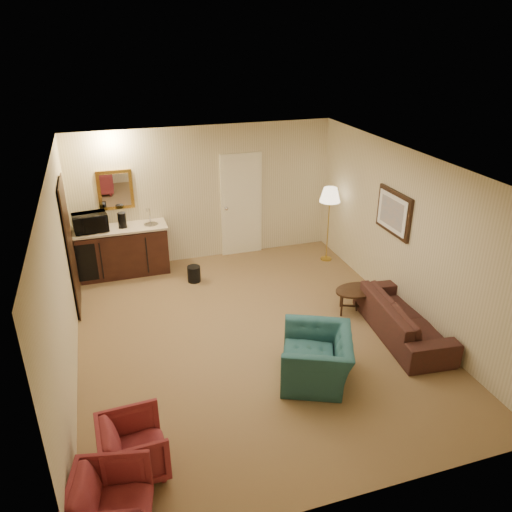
{
  "coord_description": "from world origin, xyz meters",
  "views": [
    {
      "loc": [
        -1.86,
        -6.01,
        4.23
      ],
      "look_at": [
        0.22,
        0.5,
        1.07
      ],
      "focal_mm": 35.0,
      "sensor_mm": 36.0,
      "label": 1
    }
  ],
  "objects_px": {
    "sofa": "(404,312)",
    "teal_armchair": "(317,350)",
    "floor_lamp": "(328,224)",
    "coffee_maker": "(122,220)",
    "rose_chair_near": "(133,445)",
    "rose_chair_far": "(111,502)",
    "microwave": "(90,221)",
    "coffee_table": "(356,301)",
    "waste_bin": "(194,274)",
    "wetbar_cabinet": "(123,251)"
  },
  "relations": [
    {
      "from": "wetbar_cabinet",
      "to": "teal_armchair",
      "type": "height_order",
      "value": "wetbar_cabinet"
    },
    {
      "from": "wetbar_cabinet",
      "to": "coffee_table",
      "type": "distance_m",
      "value": 4.31
    },
    {
      "from": "rose_chair_near",
      "to": "microwave",
      "type": "xyz_separation_m",
      "value": [
        -0.25,
        4.7,
        0.78
      ]
    },
    {
      "from": "rose_chair_far",
      "to": "coffee_table",
      "type": "height_order",
      "value": "rose_chair_far"
    },
    {
      "from": "microwave",
      "to": "coffee_maker",
      "type": "bearing_deg",
      "value": -6.17
    },
    {
      "from": "rose_chair_near",
      "to": "floor_lamp",
      "type": "xyz_separation_m",
      "value": [
        4.1,
        4.13,
        0.4
      ]
    },
    {
      "from": "rose_chair_near",
      "to": "coffee_maker",
      "type": "relative_size",
      "value": 2.46
    },
    {
      "from": "sofa",
      "to": "wetbar_cabinet",
      "type": "bearing_deg",
      "value": 54.14
    },
    {
      "from": "teal_armchair",
      "to": "rose_chair_near",
      "type": "height_order",
      "value": "teal_armchair"
    },
    {
      "from": "coffee_table",
      "to": "waste_bin",
      "type": "height_order",
      "value": "coffee_table"
    },
    {
      "from": "rose_chair_near",
      "to": "floor_lamp",
      "type": "distance_m",
      "value": 5.83
    },
    {
      "from": "microwave",
      "to": "coffee_maker",
      "type": "xyz_separation_m",
      "value": [
        0.55,
        0.01,
        -0.06
      ]
    },
    {
      "from": "sofa",
      "to": "microwave",
      "type": "bearing_deg",
      "value": 57.8
    },
    {
      "from": "teal_armchair",
      "to": "coffee_maker",
      "type": "relative_size",
      "value": 3.65
    },
    {
      "from": "teal_armchair",
      "to": "rose_chair_far",
      "type": "xyz_separation_m",
      "value": [
        -2.65,
        -1.44,
        -0.09
      ]
    },
    {
      "from": "coffee_table",
      "to": "coffee_maker",
      "type": "distance_m",
      "value": 4.35
    },
    {
      "from": "wetbar_cabinet",
      "to": "rose_chair_near",
      "type": "xyz_separation_m",
      "value": [
        -0.25,
        -4.72,
        -0.12
      ]
    },
    {
      "from": "wetbar_cabinet",
      "to": "coffee_maker",
      "type": "bearing_deg",
      "value": -9.61
    },
    {
      "from": "microwave",
      "to": "waste_bin",
      "type": "bearing_deg",
      "value": -30.38
    },
    {
      "from": "sofa",
      "to": "rose_chair_far",
      "type": "bearing_deg",
      "value": 120.58
    },
    {
      "from": "coffee_table",
      "to": "waste_bin",
      "type": "bearing_deg",
      "value": 140.88
    },
    {
      "from": "microwave",
      "to": "rose_chair_far",
      "type": "bearing_deg",
      "value": -97.61
    },
    {
      "from": "rose_chair_far",
      "to": "waste_bin",
      "type": "bearing_deg",
      "value": -7.62
    },
    {
      "from": "teal_armchair",
      "to": "microwave",
      "type": "relative_size",
      "value": 1.75
    },
    {
      "from": "floor_lamp",
      "to": "microwave",
      "type": "xyz_separation_m",
      "value": [
        -4.35,
        0.57,
        0.37
      ]
    },
    {
      "from": "sofa",
      "to": "coffee_table",
      "type": "bearing_deg",
      "value": 29.95
    },
    {
      "from": "sofa",
      "to": "rose_chair_near",
      "type": "distance_m",
      "value": 4.28
    },
    {
      "from": "wetbar_cabinet",
      "to": "floor_lamp",
      "type": "xyz_separation_m",
      "value": [
        3.85,
        -0.59,
        0.28
      ]
    },
    {
      "from": "wetbar_cabinet",
      "to": "rose_chair_near",
      "type": "bearing_deg",
      "value": -93.03
    },
    {
      "from": "sofa",
      "to": "floor_lamp",
      "type": "bearing_deg",
      "value": 4.5
    },
    {
      "from": "rose_chair_far",
      "to": "waste_bin",
      "type": "relative_size",
      "value": 2.38
    },
    {
      "from": "sofa",
      "to": "teal_armchair",
      "type": "height_order",
      "value": "teal_armchair"
    },
    {
      "from": "wetbar_cabinet",
      "to": "teal_armchair",
      "type": "xyz_separation_m",
      "value": [
        2.15,
        -3.91,
        -0.02
      ]
    },
    {
      "from": "sofa",
      "to": "rose_chair_far",
      "type": "height_order",
      "value": "sofa"
    },
    {
      "from": "microwave",
      "to": "coffee_table",
      "type": "bearing_deg",
      "value": -40.53
    },
    {
      "from": "teal_armchair",
      "to": "waste_bin",
      "type": "xyz_separation_m",
      "value": [
        -0.99,
        3.19,
        -0.29
      ]
    },
    {
      "from": "wetbar_cabinet",
      "to": "waste_bin",
      "type": "bearing_deg",
      "value": -31.73
    },
    {
      "from": "sofa",
      "to": "teal_armchair",
      "type": "bearing_deg",
      "value": 114.41
    },
    {
      "from": "waste_bin",
      "to": "microwave",
      "type": "relative_size",
      "value": 0.51
    },
    {
      "from": "microwave",
      "to": "teal_armchair",
      "type": "bearing_deg",
      "value": -63.36
    },
    {
      "from": "teal_armchair",
      "to": "floor_lamp",
      "type": "height_order",
      "value": "floor_lamp"
    },
    {
      "from": "floor_lamp",
      "to": "coffee_maker",
      "type": "distance_m",
      "value": 3.86
    },
    {
      "from": "rose_chair_far",
      "to": "waste_bin",
      "type": "distance_m",
      "value": 4.93
    },
    {
      "from": "waste_bin",
      "to": "coffee_table",
      "type": "bearing_deg",
      "value": -39.12
    },
    {
      "from": "coffee_maker",
      "to": "sofa",
      "type": "bearing_deg",
      "value": -31.91
    },
    {
      "from": "rose_chair_far",
      "to": "coffee_table",
      "type": "relative_size",
      "value": 0.96
    },
    {
      "from": "coffee_table",
      "to": "wetbar_cabinet",
      "type": "bearing_deg",
      "value": 143.22
    },
    {
      "from": "rose_chair_near",
      "to": "microwave",
      "type": "height_order",
      "value": "microwave"
    },
    {
      "from": "wetbar_cabinet",
      "to": "sofa",
      "type": "relative_size",
      "value": 0.84
    },
    {
      "from": "rose_chair_near",
      "to": "waste_bin",
      "type": "height_order",
      "value": "rose_chair_near"
    }
  ]
}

